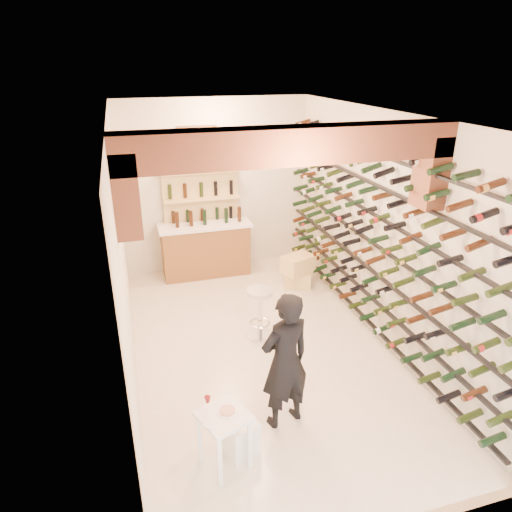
{
  "coord_description": "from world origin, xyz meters",
  "views": [
    {
      "loc": [
        -1.63,
        -5.27,
        3.8
      ],
      "look_at": [
        0.0,
        0.3,
        1.3
      ],
      "focal_mm": 32.21,
      "sensor_mm": 36.0,
      "label": 1
    }
  ],
  "objects_px": {
    "tasting_table": "(224,423)",
    "back_counter": "(206,248)",
    "chrome_barstool": "(260,310)",
    "wine_rack": "(368,236)",
    "person": "(285,361)",
    "crate_lower": "(297,279)",
    "white_stool": "(240,436)"
  },
  "relations": [
    {
      "from": "tasting_table",
      "to": "back_counter",
      "type": "bearing_deg",
      "value": 59.6
    },
    {
      "from": "back_counter",
      "to": "tasting_table",
      "type": "xyz_separation_m",
      "value": [
        -0.66,
        -4.51,
        -0.0
      ]
    },
    {
      "from": "tasting_table",
      "to": "crate_lower",
      "type": "bearing_deg",
      "value": 36.67
    },
    {
      "from": "tasting_table",
      "to": "chrome_barstool",
      "type": "height_order",
      "value": "tasting_table"
    },
    {
      "from": "white_stool",
      "to": "tasting_table",
      "type": "bearing_deg",
      "value": -148.55
    },
    {
      "from": "tasting_table",
      "to": "chrome_barstool",
      "type": "bearing_deg",
      "value": 42.69
    },
    {
      "from": "wine_rack",
      "to": "tasting_table",
      "type": "relative_size",
      "value": 7.29
    },
    {
      "from": "person",
      "to": "crate_lower",
      "type": "xyz_separation_m",
      "value": [
        1.36,
        3.11,
        -0.67
      ]
    },
    {
      "from": "crate_lower",
      "to": "person",
      "type": "bearing_deg",
      "value": -113.66
    },
    {
      "from": "wine_rack",
      "to": "person",
      "type": "relative_size",
      "value": 3.5
    },
    {
      "from": "back_counter",
      "to": "crate_lower",
      "type": "relative_size",
      "value": 3.62
    },
    {
      "from": "back_counter",
      "to": "crate_lower",
      "type": "xyz_separation_m",
      "value": [
        1.48,
        -0.99,
        -0.39
      ]
    },
    {
      "from": "crate_lower",
      "to": "white_stool",
      "type": "bearing_deg",
      "value": -119.74
    },
    {
      "from": "tasting_table",
      "to": "person",
      "type": "xyz_separation_m",
      "value": [
        0.77,
        0.41,
        0.29
      ]
    },
    {
      "from": "tasting_table",
      "to": "chrome_barstool",
      "type": "relative_size",
      "value": 1.02
    },
    {
      "from": "wine_rack",
      "to": "chrome_barstool",
      "type": "height_order",
      "value": "wine_rack"
    },
    {
      "from": "wine_rack",
      "to": "white_stool",
      "type": "xyz_separation_m",
      "value": [
        -2.3,
        -1.74,
        -1.35
      ]
    },
    {
      "from": "person",
      "to": "back_counter",
      "type": "bearing_deg",
      "value": -102.99
    },
    {
      "from": "tasting_table",
      "to": "wine_rack",
      "type": "bearing_deg",
      "value": 14.67
    },
    {
      "from": "back_counter",
      "to": "white_stool",
      "type": "relative_size",
      "value": 4.36
    },
    {
      "from": "person",
      "to": "chrome_barstool",
      "type": "bearing_deg",
      "value": -112.5
    },
    {
      "from": "wine_rack",
      "to": "chrome_barstool",
      "type": "relative_size",
      "value": 7.44
    },
    {
      "from": "chrome_barstool",
      "to": "crate_lower",
      "type": "height_order",
      "value": "chrome_barstool"
    },
    {
      "from": "chrome_barstool",
      "to": "tasting_table",
      "type": "bearing_deg",
      "value": -115.24
    },
    {
      "from": "wine_rack",
      "to": "tasting_table",
      "type": "distance_m",
      "value": 3.27
    },
    {
      "from": "wine_rack",
      "to": "crate_lower",
      "type": "height_order",
      "value": "wine_rack"
    },
    {
      "from": "wine_rack",
      "to": "person",
      "type": "distance_m",
      "value": 2.36
    },
    {
      "from": "tasting_table",
      "to": "crate_lower",
      "type": "relative_size",
      "value": 1.67
    },
    {
      "from": "chrome_barstool",
      "to": "wine_rack",
      "type": "bearing_deg",
      "value": -11.38
    },
    {
      "from": "back_counter",
      "to": "crate_lower",
      "type": "height_order",
      "value": "back_counter"
    },
    {
      "from": "back_counter",
      "to": "white_stool",
      "type": "bearing_deg",
      "value": -96.07
    },
    {
      "from": "person",
      "to": "white_stool",
      "type": "bearing_deg",
      "value": 12.19
    }
  ]
}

